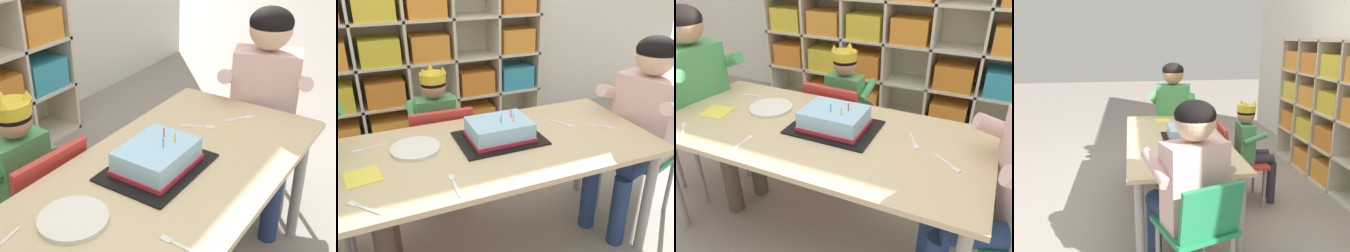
# 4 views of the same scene
# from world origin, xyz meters

# --- Properties ---
(ground) EXTENTS (16.00, 16.00, 0.00)m
(ground) POSITION_xyz_m (0.00, 0.00, 0.00)
(ground) COLOR gray
(storage_cubby_shelf) EXTENTS (2.15, 0.30, 1.25)m
(storage_cubby_shelf) POSITION_xyz_m (-0.19, 1.44, 0.63)
(storage_cubby_shelf) COLOR beige
(storage_cubby_shelf) RESTS_ON ground
(activity_table) EXTENTS (1.45, 0.68, 0.58)m
(activity_table) POSITION_xyz_m (0.00, 0.00, 0.52)
(activity_table) COLOR #D1B789
(activity_table) RESTS_ON ground
(classroom_chair_blue) EXTENTS (0.37, 0.37, 0.63)m
(classroom_chair_blue) POSITION_xyz_m (-0.13, 0.49, 0.37)
(classroom_chair_blue) COLOR red
(classroom_chair_blue) RESTS_ON ground
(child_with_crown) EXTENTS (0.30, 0.31, 0.81)m
(child_with_crown) POSITION_xyz_m (-0.13, 0.60, 0.50)
(child_with_crown) COLOR #4C9E5B
(child_with_crown) RESTS_ON ground
(classroom_chair_adult_side) EXTENTS (0.37, 0.41, 0.74)m
(classroom_chair_adult_side) POSITION_xyz_m (-0.84, 0.09, 0.45)
(classroom_chair_adult_side) COLOR red
(classroom_chair_adult_side) RESTS_ON ground
(adult_helper_seated) EXTENTS (0.46, 0.44, 1.05)m
(adult_helper_seated) POSITION_xyz_m (-0.72, 0.07, 0.65)
(adult_helper_seated) COLOR #4C9E5B
(adult_helper_seated) RESTS_ON ground
(birthday_cake_on_tray) EXTENTS (0.38, 0.28, 0.13)m
(birthday_cake_on_tray) POSITION_xyz_m (0.05, 0.05, 0.62)
(birthday_cake_on_tray) COLOR black
(birthday_cake_on_tray) RESTS_ON activity_table
(paper_plate_stack) EXTENTS (0.21, 0.21, 0.01)m
(paper_plate_stack) POSITION_xyz_m (-0.32, 0.09, 0.59)
(paper_plate_stack) COLOR white
(paper_plate_stack) RESTS_ON activity_table
(paper_napkin_square) EXTENTS (0.14, 0.14, 0.00)m
(paper_napkin_square) POSITION_xyz_m (-0.54, -0.04, 0.58)
(paper_napkin_square) COLOR #F4DB4C
(paper_napkin_square) RESTS_ON activity_table
(fork_near_cake_tray) EXTENTS (0.08, 0.13, 0.00)m
(fork_near_cake_tray) POSITION_xyz_m (0.40, 0.08, 0.58)
(fork_near_cake_tray) COLOR white
(fork_near_cake_tray) RESTS_ON activity_table
(fork_by_napkin) EXTENTS (0.10, 0.11, 0.00)m
(fork_by_napkin) POSITION_xyz_m (-0.55, -0.24, 0.58)
(fork_by_napkin) COLOR white
(fork_by_napkin) RESTS_ON activity_table
(fork_near_child_seat) EXTENTS (0.02, 0.15, 0.00)m
(fork_near_child_seat) POSITION_xyz_m (-0.24, -0.22, 0.58)
(fork_near_child_seat) COLOR white
(fork_near_child_seat) RESTS_ON activity_table
(fork_beside_plate_stack) EXTENTS (0.11, 0.09, 0.00)m
(fork_beside_plate_stack) POSITION_xyz_m (0.56, -0.03, 0.58)
(fork_beside_plate_stack) COLOR white
(fork_beside_plate_stack) RESTS_ON activity_table
(fork_scattered_mid_table) EXTENTS (0.14, 0.04, 0.00)m
(fork_scattered_mid_table) POSITION_xyz_m (-0.51, 0.19, 0.58)
(fork_scattered_mid_table) COLOR white
(fork_scattered_mid_table) RESTS_ON activity_table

